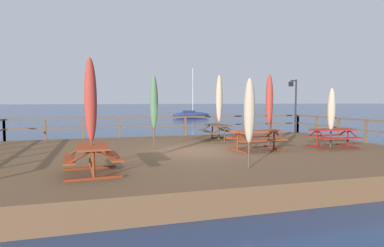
{
  "coord_description": "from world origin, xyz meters",
  "views": [
    {
      "loc": [
        -3.63,
        -11.86,
        2.57
      ],
      "look_at": [
        0.0,
        0.82,
        1.65
      ],
      "focal_mm": 30.0,
      "sensor_mm": 36.0,
      "label": 1
    }
  ],
  "objects": [
    {
      "name": "patio_umbrella_tall_mid_right",
      "position": [
        3.51,
        0.74,
        2.62
      ],
      "size": [
        0.32,
        0.32,
        3.09
      ],
      "color": "#4C3828",
      "rests_on": "wooden_deck"
    },
    {
      "name": "picnic_table_back_left",
      "position": [
        5.62,
        -0.76,
        1.21
      ],
      "size": [
        1.89,
        1.49,
        0.78
      ],
      "color": "maroon",
      "rests_on": "wooden_deck"
    },
    {
      "name": "patio_umbrella_tall_front",
      "position": [
        5.59,
        -0.68,
        2.22
      ],
      "size": [
        0.32,
        0.32,
        2.47
      ],
      "color": "#4C3828",
      "rests_on": "wooden_deck"
    },
    {
      "name": "patio_umbrella_short_mid",
      "position": [
        1.98,
        2.88,
        2.69
      ],
      "size": [
        0.32,
        0.32,
        3.21
      ],
      "color": "#4C3828",
      "rests_on": "wooden_deck"
    },
    {
      "name": "patio_umbrella_short_front",
      "position": [
        -3.87,
        -3.07,
        2.59
      ],
      "size": [
        0.32,
        0.32,
        3.05
      ],
      "color": "#4C3828",
      "rests_on": "wooden_deck"
    },
    {
      "name": "railing_side_right",
      "position": [
        8.07,
        -0.0,
        1.4
      ],
      "size": [
        0.1,
        10.67,
        1.09
      ],
      "color": "brown",
      "rests_on": "wooden_deck"
    },
    {
      "name": "ground_plane",
      "position": [
        0.0,
        0.0,
        0.0
      ],
      "size": [
        600.0,
        600.0,
        0.0
      ],
      "primitive_type": "plane",
      "color": "navy"
    },
    {
      "name": "lamp_post_hooked",
      "position": [
        7.34,
        4.65,
        2.77
      ],
      "size": [
        0.64,
        0.38,
        3.2
      ],
      "color": "black",
      "rests_on": "wooden_deck"
    },
    {
      "name": "patio_umbrella_tall_mid_left",
      "position": [
        3.16,
        1.97,
        2.55
      ],
      "size": [
        0.32,
        0.32,
        2.98
      ],
      "color": "#4C3828",
      "rests_on": "wooden_deck"
    },
    {
      "name": "patio_umbrella_short_back",
      "position": [
        -1.55,
        0.93,
        2.53
      ],
      "size": [
        0.32,
        0.32,
        2.95
      ],
      "color": "#4C3828",
      "rests_on": "wooden_deck"
    },
    {
      "name": "picnic_table_mid_left",
      "position": [
        1.92,
        2.86,
        1.21
      ],
      "size": [
        1.44,
        2.0,
        0.78
      ],
      "color": "brown",
      "rests_on": "wooden_deck"
    },
    {
      "name": "railing_waterside_far",
      "position": [
        0.0,
        5.29,
        1.4
      ],
      "size": [
        16.24,
        0.1,
        1.09
      ],
      "color": "brown",
      "rests_on": "wooden_deck"
    },
    {
      "name": "picnic_table_front_right",
      "position": [
        2.26,
        -0.5,
        1.21
      ],
      "size": [
        2.05,
        1.5,
        0.78
      ],
      "color": "#993819",
      "rests_on": "wooden_deck"
    },
    {
      "name": "wooden_deck",
      "position": [
        0.0,
        0.0,
        0.33
      ],
      "size": [
        16.44,
        10.87,
        0.65
      ],
      "primitive_type": "cube",
      "color": "brown",
      "rests_on": "ground"
    },
    {
      "name": "sailboat_distant",
      "position": [
        10.06,
        36.61,
        0.51
      ],
      "size": [
        6.02,
        1.77,
        7.72
      ],
      "color": "navy",
      "rests_on": "ground"
    },
    {
      "name": "picnic_table_mid_right",
      "position": [
        -3.87,
        -3.11,
        1.2
      ],
      "size": [
        1.54,
        1.79,
        0.78
      ],
      "color": "#993819",
      "rests_on": "wooden_deck"
    },
    {
      "name": "patio_umbrella_tall_back_left",
      "position": [
        0.44,
        -3.57,
        2.29
      ],
      "size": [
        0.32,
        0.32,
        2.58
      ],
      "color": "#4C3828",
      "rests_on": "wooden_deck"
    }
  ]
}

